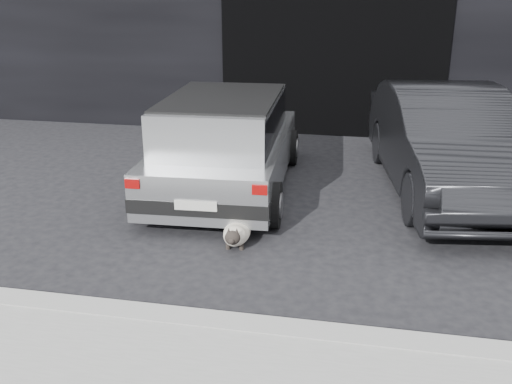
% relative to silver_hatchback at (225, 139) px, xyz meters
% --- Properties ---
extents(ground, '(80.00, 80.00, 0.00)m').
position_rel_silver_hatchback_xyz_m(ground, '(0.16, -0.71, -0.71)').
color(ground, black).
rests_on(ground, ground).
extents(garage_opening, '(4.00, 0.10, 2.60)m').
position_rel_silver_hatchback_xyz_m(garage_opening, '(1.16, 3.28, 0.59)').
color(garage_opening, black).
rests_on(garage_opening, ground).
extents(curb, '(18.00, 0.25, 0.12)m').
position_rel_silver_hatchback_xyz_m(curb, '(1.16, -3.31, -0.65)').
color(curb, '#979792').
rests_on(curb, ground).
extents(silver_hatchback, '(1.89, 3.61, 1.30)m').
position_rel_silver_hatchback_xyz_m(silver_hatchback, '(0.00, 0.00, 0.00)').
color(silver_hatchback, '#A6A8AA').
rests_on(silver_hatchback, ground).
extents(second_car, '(2.06, 4.36, 1.38)m').
position_rel_silver_hatchback_xyz_m(second_car, '(2.88, 0.53, -0.02)').
color(second_car, black).
rests_on(second_car, ground).
extents(cat_siamese, '(0.32, 0.86, 0.30)m').
position_rel_silver_hatchback_xyz_m(cat_siamese, '(0.53, -1.68, -0.58)').
color(cat_siamese, beige).
rests_on(cat_siamese, ground).
extents(cat_white, '(0.69, 0.23, 0.32)m').
position_rel_silver_hatchback_xyz_m(cat_white, '(-0.48, -1.11, -0.55)').
color(cat_white, silver).
rests_on(cat_white, ground).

